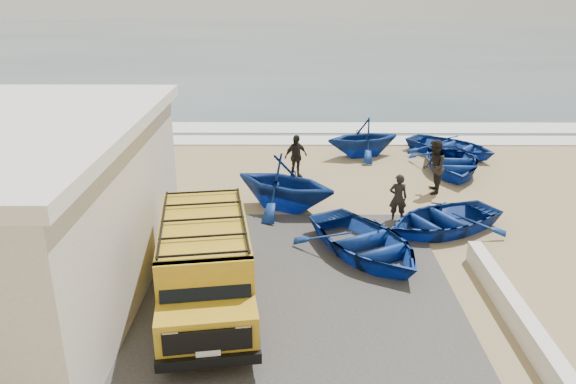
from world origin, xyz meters
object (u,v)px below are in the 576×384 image
object	(u,v)px
boat_near_left	(365,242)
boat_mid_left	(285,182)
van	(205,263)
fisherman_front	(398,198)
parapet	(514,311)
boat_near_right	(442,219)
fisherman_middle	(434,167)
boat_mid_right	(451,162)
boat_far_left	(363,137)
fisherman_back	(296,157)
boat_far_right	(451,146)

from	to	relation	value
boat_near_left	boat_mid_left	bearing A→B (deg)	94.55
van	fisherman_front	distance (m)	7.34
parapet	boat_near_left	xyz separation A→B (m)	(-2.93, 3.19, 0.16)
parapet	boat_near_right	size ratio (longest dim) A/B	1.56
van	fisherman_front	xyz separation A→B (m)	(5.31, 5.06, -0.39)
boat_near_right	fisherman_middle	distance (m)	3.39
boat_mid_right	parapet	bearing A→B (deg)	-92.68
fisherman_front	fisherman_middle	size ratio (longest dim) A/B	0.80
boat_near_left	boat_mid_right	xyz separation A→B (m)	(4.31, 7.27, -0.00)
boat_near_left	boat_mid_left	xyz separation A→B (m)	(-2.24, 3.42, 0.50)
parapet	boat_far_left	bearing A→B (deg)	98.45
fisherman_middle	boat_mid_right	bearing A→B (deg)	162.14
boat_mid_right	boat_far_left	distance (m)	3.92
boat_near_left	boat_far_left	bearing A→B (deg)	54.87
boat_far_left	fisherman_middle	xyz separation A→B (m)	(1.97, -4.47, 0.14)
boat_near_left	boat_near_right	bearing A→B (deg)	4.43
fisherman_front	boat_near_left	bearing A→B (deg)	64.32
fisherman_back	boat_mid_left	bearing A→B (deg)	-129.47
boat_near_right	boat_mid_left	world-z (taller)	boat_mid_left
boat_near_right	van	bearing A→B (deg)	-83.83
fisherman_front	parapet	bearing A→B (deg)	108.58
van	fisherman_front	size ratio (longest dim) A/B	3.40
boat_far_left	boat_near_left	bearing A→B (deg)	-23.52
boat_far_left	fisherman_middle	size ratio (longest dim) A/B	1.63
boat_mid_left	fisherman_front	xyz separation A→B (m)	(3.57, -0.97, -0.16)
boat_near_right	boat_far_right	xyz separation A→B (m)	(2.36, 7.87, 0.01)
fisherman_middle	fisherman_back	world-z (taller)	fisherman_middle
boat_near_right	boat_far_right	bearing A→B (deg)	136.30
boat_near_right	boat_far_right	world-z (taller)	boat_far_right
boat_mid_right	fisherman_middle	xyz separation A→B (m)	(-1.28, -2.31, 0.54)
boat_mid_right	fisherman_middle	distance (m)	2.70
boat_near_left	boat_mid_right	distance (m)	8.45
parapet	boat_near_right	distance (m)	4.86
parapet	fisherman_middle	size ratio (longest dim) A/B	3.08
boat_far_left	van	bearing A→B (deg)	-39.86
boat_mid_left	fisherman_middle	distance (m)	5.49
boat_near_right	boat_mid_right	distance (m)	5.88
boat_near_left	fisherman_front	bearing A→B (deg)	32.95
fisherman_front	fisherman_back	bearing A→B (deg)	-49.86
fisherman_middle	parapet	bearing A→B (deg)	10.40
boat_near_right	boat_far_left	distance (m)	7.92
parapet	boat_near_right	world-z (taller)	boat_near_right
boat_near_right	fisherman_front	size ratio (longest dim) A/B	2.48
boat_mid_left	boat_mid_right	world-z (taller)	boat_mid_left
fisherman_back	van	bearing A→B (deg)	-135.50
boat_near_left	boat_near_right	distance (m)	3.03
boat_far_left	fisherman_front	world-z (taller)	boat_far_left
van	fisherman_back	size ratio (longest dim) A/B	3.12
van	boat_mid_left	xyz separation A→B (m)	(1.74, 6.03, -0.23)
boat_mid_right	fisherman_middle	bearing A→B (deg)	-114.14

